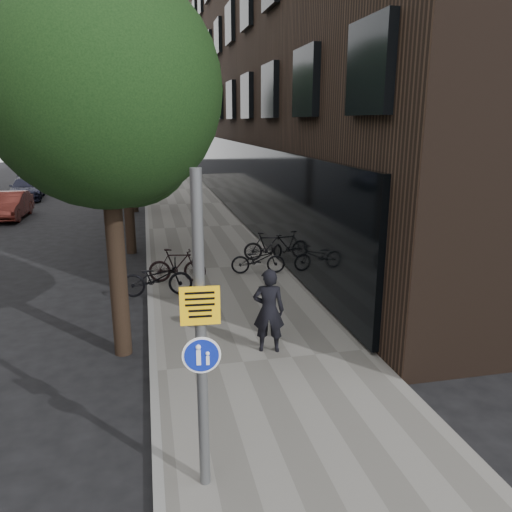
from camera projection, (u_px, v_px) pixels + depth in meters
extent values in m
plane|color=black|center=(307.00, 478.00, 6.84)|extent=(120.00, 120.00, 0.00)
cube|color=slate|center=(219.00, 269.00, 16.30)|extent=(4.50, 60.00, 0.12)
cube|color=slate|center=(149.00, 273.00, 15.84)|extent=(0.15, 60.00, 0.13)
cube|color=black|center=(335.00, 40.00, 26.99)|extent=(12.00, 40.00, 18.00)
cylinder|color=black|center=(118.00, 281.00, 10.13)|extent=(0.36, 0.36, 3.20)
sphere|color=black|center=(104.00, 90.00, 9.16)|extent=(4.40, 4.40, 4.40)
sphere|color=black|center=(131.00, 143.00, 10.26)|extent=(2.64, 2.64, 2.64)
cylinder|color=black|center=(129.00, 210.00, 18.14)|extent=(0.36, 0.36, 3.20)
sphere|color=black|center=(122.00, 104.00, 17.17)|extent=(5.00, 5.00, 5.00)
sphere|color=black|center=(136.00, 134.00, 18.27)|extent=(3.00, 3.00, 3.00)
cylinder|color=black|center=(133.00, 182.00, 26.62)|extent=(0.36, 0.36, 3.20)
sphere|color=black|center=(129.00, 110.00, 25.66)|extent=(5.00, 5.00, 5.00)
sphere|color=black|center=(138.00, 130.00, 26.75)|extent=(3.00, 3.00, 3.00)
cylinder|color=#595B5E|center=(201.00, 339.00, 6.07)|extent=(0.14, 0.14, 4.12)
cube|color=#F3B40C|center=(200.00, 303.00, 5.95)|extent=(0.48, 0.06, 0.48)
cylinder|color=#0E209E|center=(201.00, 352.00, 6.12)|extent=(0.42, 0.05, 0.42)
cylinder|color=white|center=(201.00, 352.00, 6.12)|extent=(0.48, 0.05, 0.48)
imported|color=black|center=(269.00, 310.00, 10.17)|extent=(0.73, 0.57, 1.77)
imported|color=black|center=(258.00, 259.00, 15.57)|extent=(1.75, 0.80, 0.89)
imported|color=black|center=(268.00, 246.00, 17.00)|extent=(1.69, 0.73, 0.98)
imported|color=black|center=(157.00, 278.00, 13.54)|extent=(1.95, 0.77, 1.01)
imported|color=black|center=(177.00, 265.00, 14.70)|extent=(1.75, 0.78, 1.01)
imported|color=maroon|center=(10.00, 206.00, 24.95)|extent=(1.49, 4.05, 1.32)
imported|color=#1B1C30|center=(27.00, 188.00, 31.26)|extent=(2.27, 4.75, 1.34)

